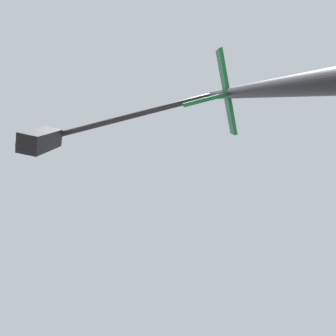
% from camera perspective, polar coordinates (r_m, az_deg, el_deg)
% --- Properties ---
extents(traffic_signal_near, '(1.81, 3.12, 5.55)m').
position_cam_1_polar(traffic_signal_near, '(2.85, -10.18, 10.95)').
color(traffic_signal_near, black).
rests_on(traffic_signal_near, ground_plane).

